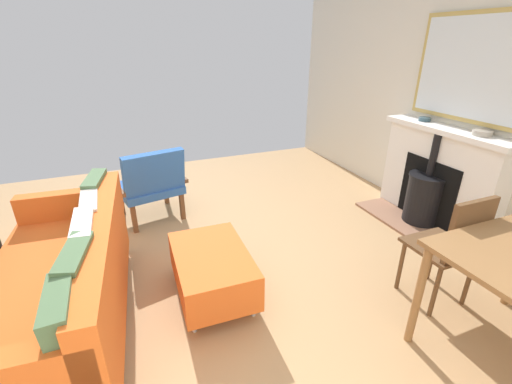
{
  "coord_description": "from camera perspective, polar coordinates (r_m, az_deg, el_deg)",
  "views": [
    {
      "loc": [
        0.39,
        2.5,
        1.78
      ],
      "look_at": [
        -0.44,
        0.45,
        0.8
      ],
      "focal_mm": 24.11,
      "sensor_mm": 36.0,
      "label": 1
    }
  ],
  "objects": [
    {
      "name": "wall_left",
      "position": [
        4.04,
        30.42,
        14.95
      ],
      "size": [
        0.12,
        5.5,
        2.74
      ],
      "primitive_type": "cube",
      "color": "beige",
      "rests_on": "ground"
    },
    {
      "name": "mirror_over_mantel",
      "position": [
        3.85,
        32.18,
        17.0
      ],
      "size": [
        0.04,
        1.17,
        0.96
      ],
      "color": "tan"
    },
    {
      "name": "armchair_accent",
      "position": [
        3.7,
        -17.0,
        1.49
      ],
      "size": [
        0.78,
        0.72,
        0.81
      ],
      "color": "brown",
      "rests_on": "ground"
    },
    {
      "name": "ottoman",
      "position": [
        2.63,
        -7.29,
        -12.58
      ],
      "size": [
        0.55,
        0.81,
        0.37
      ],
      "color": "#B2B2B7",
      "rests_on": "ground"
    },
    {
      "name": "mantel_bowl_far",
      "position": [
        3.66,
        33.45,
        8.24
      ],
      "size": [
        0.16,
        0.16,
        0.05
      ],
      "color": "#9E9384",
      "rests_on": "fireplace"
    },
    {
      "name": "fireplace",
      "position": [
        3.96,
        27.58,
        1.49
      ],
      "size": [
        0.63,
        1.36,
        1.01
      ],
      "color": "#93664C",
      "rests_on": "ground"
    },
    {
      "name": "dining_chair_near_fireplace",
      "position": [
        2.72,
        29.88,
        -7.43
      ],
      "size": [
        0.4,
        0.4,
        0.88
      ],
      "color": "brown",
      "rests_on": "ground"
    },
    {
      "name": "ground_plane",
      "position": [
        3.1,
        -11.02,
        -11.83
      ],
      "size": [
        5.52,
        5.5,
        0.01
      ],
      "primitive_type": "cube",
      "color": "tan"
    },
    {
      "name": "sofa",
      "position": [
        2.54,
        -29.15,
        -13.32
      ],
      "size": [
        0.93,
        1.83,
        0.83
      ],
      "color": "#B2B2B7",
      "rests_on": "ground"
    },
    {
      "name": "mantel_bowl_near",
      "position": [
        4.05,
        26.21,
        10.83
      ],
      "size": [
        0.12,
        0.12,
        0.04
      ],
      "color": "#334C56",
      "rests_on": "fireplace"
    }
  ]
}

